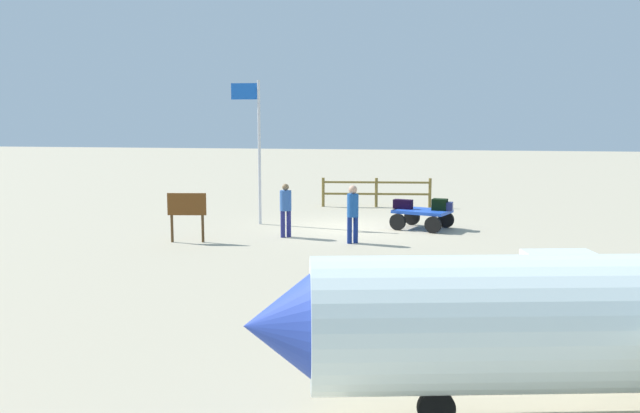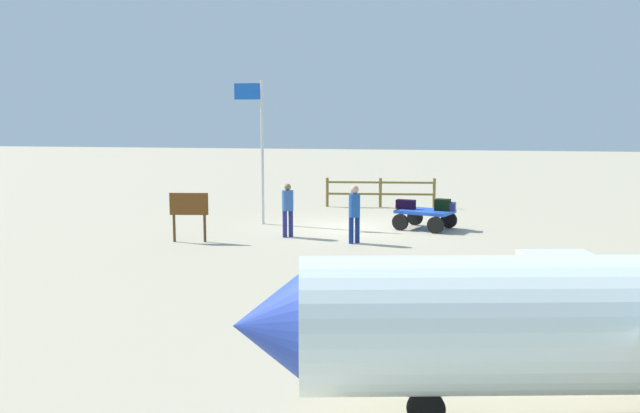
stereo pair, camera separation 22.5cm
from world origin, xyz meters
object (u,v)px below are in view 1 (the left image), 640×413
(luggage_cart, at_px, (422,215))
(signboard, at_px, (187,209))
(suitcase_grey, at_px, (444,206))
(airplane_near, at_px, (636,321))
(flagpole, at_px, (256,139))
(suitcase_navy, at_px, (403,204))
(suitcase_tan, at_px, (440,205))
(worker_trailing, at_px, (286,206))
(worker_lead, at_px, (353,210))

(luggage_cart, distance_m, signboard, 7.56)
(suitcase_grey, relative_size, signboard, 0.39)
(airplane_near, xyz_separation_m, flagpole, (8.47, -13.57, 1.67))
(luggage_cart, distance_m, suitcase_grey, 0.79)
(luggage_cart, bearing_deg, suitcase_grey, -178.57)
(suitcase_grey, bearing_deg, suitcase_navy, -4.23)
(airplane_near, height_order, signboard, airplane_near)
(suitcase_tan, relative_size, flagpole, 0.11)
(worker_trailing, relative_size, signboard, 1.13)
(suitcase_navy, height_order, signboard, signboard)
(suitcase_tan, relative_size, suitcase_navy, 0.80)
(airplane_near, bearing_deg, worker_trailing, -58.57)
(suitcase_grey, bearing_deg, flagpole, 0.33)
(signboard, bearing_deg, suitcase_grey, -153.18)
(luggage_cart, xyz_separation_m, suitcase_tan, (-0.57, 0.01, 0.36))
(worker_lead, bearing_deg, luggage_cart, -122.31)
(airplane_near, bearing_deg, suitcase_navy, -75.62)
(suitcase_grey, relative_size, worker_lead, 0.33)
(worker_lead, bearing_deg, suitcase_grey, -131.15)
(worker_trailing, distance_m, airplane_near, 13.19)
(signboard, bearing_deg, suitcase_tan, -152.86)
(flagpole, bearing_deg, suitcase_navy, -178.44)
(suitcase_navy, height_order, worker_trailing, worker_trailing)
(suitcase_navy, bearing_deg, suitcase_tan, 174.01)
(suitcase_navy, bearing_deg, worker_trailing, 36.03)
(worker_lead, distance_m, airplane_near, 11.67)
(worker_lead, bearing_deg, worker_trailing, -15.84)
(worker_lead, height_order, worker_trailing, worker_lead)
(worker_trailing, bearing_deg, flagpole, -55.56)
(worker_trailing, xyz_separation_m, airplane_near, (-6.88, 11.26, 0.28))
(flagpole, bearing_deg, suitcase_grey, -179.67)
(suitcase_tan, distance_m, signboard, 8.05)
(suitcase_navy, distance_m, worker_trailing, 4.17)
(suitcase_tan, distance_m, flagpole, 6.49)
(suitcase_tan, distance_m, suitcase_grey, 0.16)
(flagpole, bearing_deg, worker_lead, 141.85)
(worker_trailing, height_order, airplane_near, airplane_near)
(suitcase_navy, distance_m, signboard, 7.08)
(worker_lead, relative_size, worker_trailing, 1.03)
(suitcase_grey, distance_m, worker_lead, 3.93)
(signboard, bearing_deg, luggage_cart, -150.82)
(suitcase_grey, xyz_separation_m, worker_trailing, (4.71, 2.35, 0.19))
(suitcase_tan, bearing_deg, worker_lead, 50.30)
(luggage_cart, xyz_separation_m, suitcase_grey, (-0.72, -0.02, 0.31))
(flagpole, bearing_deg, luggage_cart, -179.81)
(suitcase_tan, distance_m, suitcase_navy, 1.20)
(luggage_cart, relative_size, worker_lead, 1.24)
(luggage_cart, bearing_deg, flagpole, 0.19)
(suitcase_tan, relative_size, worker_lead, 0.32)
(luggage_cart, relative_size, flagpole, 0.43)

